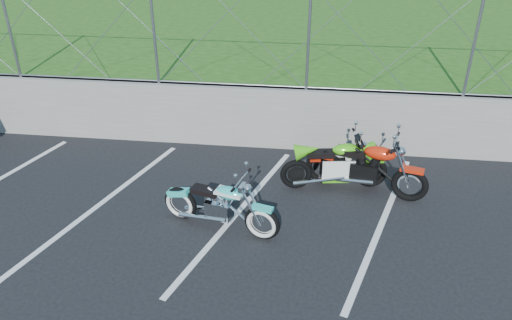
# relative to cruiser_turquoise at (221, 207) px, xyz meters

# --- Properties ---
(ground) EXTENTS (90.00, 90.00, 0.00)m
(ground) POSITION_rel_cruiser_turquoise_xyz_m (0.19, -0.53, -0.40)
(ground) COLOR black
(ground) RESTS_ON ground
(retaining_wall) EXTENTS (30.00, 0.22, 1.30)m
(retaining_wall) POSITION_rel_cruiser_turquoise_xyz_m (0.19, 2.97, 0.25)
(retaining_wall) COLOR slate
(retaining_wall) RESTS_ON ground
(grass_field) EXTENTS (30.00, 20.00, 1.30)m
(grass_field) POSITION_rel_cruiser_turquoise_xyz_m (0.19, 12.97, 0.25)
(grass_field) COLOR #255216
(grass_field) RESTS_ON ground
(chain_link_fence) EXTENTS (28.00, 0.03, 2.00)m
(chain_link_fence) POSITION_rel_cruiser_turquoise_xyz_m (0.19, 2.97, 1.90)
(chain_link_fence) COLOR gray
(chain_link_fence) RESTS_ON retaining_wall
(parking_lines) EXTENTS (18.29, 4.31, 0.01)m
(parking_lines) POSITION_rel_cruiser_turquoise_xyz_m (1.39, 0.47, -0.40)
(parking_lines) COLOR silver
(parking_lines) RESTS_ON ground
(cruiser_turquoise) EXTENTS (1.98, 0.73, 1.01)m
(cruiser_turquoise) POSITION_rel_cruiser_turquoise_xyz_m (0.00, 0.00, 0.00)
(cruiser_turquoise) COLOR black
(cruiser_turquoise) RESTS_ON ground
(naked_orange) EXTENTS (2.14, 0.82, 1.09)m
(naked_orange) POSITION_rel_cruiser_turquoise_xyz_m (2.36, 1.39, 0.06)
(naked_orange) COLOR black
(naked_orange) RESTS_ON ground
(sportbike_green) EXTENTS (1.94, 0.69, 1.01)m
(sportbike_green) POSITION_rel_cruiser_turquoise_xyz_m (1.82, 1.47, 0.03)
(sportbike_green) COLOR black
(sportbike_green) RESTS_ON ground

